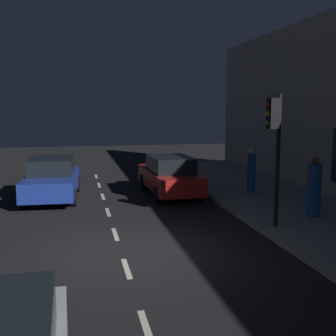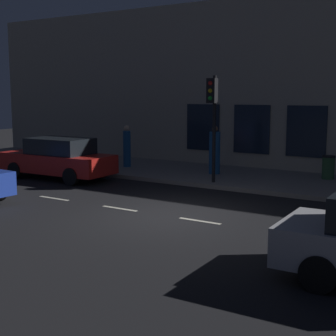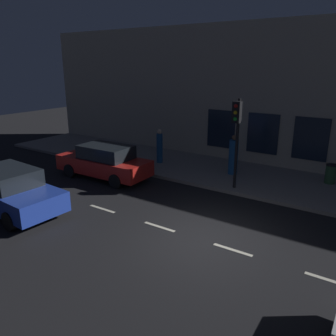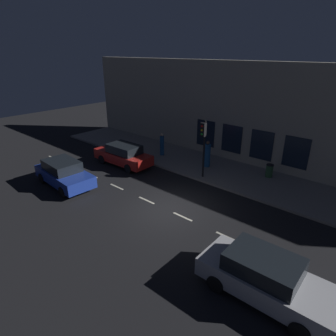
# 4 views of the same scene
# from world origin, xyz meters

# --- Properties ---
(ground_plane) EXTENTS (60.00, 60.00, 0.00)m
(ground_plane) POSITION_xyz_m (0.00, 0.00, 0.00)
(ground_plane) COLOR black
(lane_centre_line) EXTENTS (0.12, 27.20, 0.01)m
(lane_centre_line) POSITION_xyz_m (0.00, -1.00, 0.00)
(lane_centre_line) COLOR beige
(lane_centre_line) RESTS_ON ground
(traffic_light) EXTENTS (0.47, 0.32, 3.72)m
(traffic_light) POSITION_xyz_m (4.37, 0.90, 2.79)
(traffic_light) COLOR black
(traffic_light) RESTS_ON sidewalk
(parked_car_0) EXTENTS (2.13, 4.47, 1.58)m
(parked_car_0) POSITION_xyz_m (-1.93, 6.83, 0.79)
(parked_car_0) COLOR #1E389E
(parked_car_0) RESTS_ON ground
(parked_car_2) EXTENTS (1.93, 4.60, 1.58)m
(parked_car_2) POSITION_xyz_m (2.69, 6.65, 0.79)
(parked_car_2) COLOR red
(parked_car_2) RESTS_ON ground
(pedestrian_0) EXTENTS (0.55, 0.55, 1.87)m
(pedestrian_0) POSITION_xyz_m (6.17, 1.71, 1.01)
(pedestrian_0) COLOR #1E5189
(pedestrian_0) RESTS_ON sidewalk
(pedestrian_1) EXTENTS (0.39, 0.39, 1.77)m
(pedestrian_1) POSITION_xyz_m (5.84, 5.71, 0.99)
(pedestrian_1) COLOR #1E5189
(pedestrian_1) RESTS_ON sidewalk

